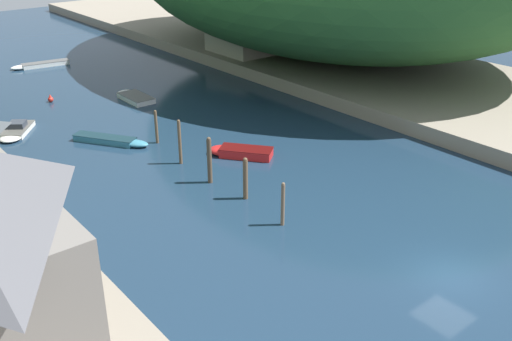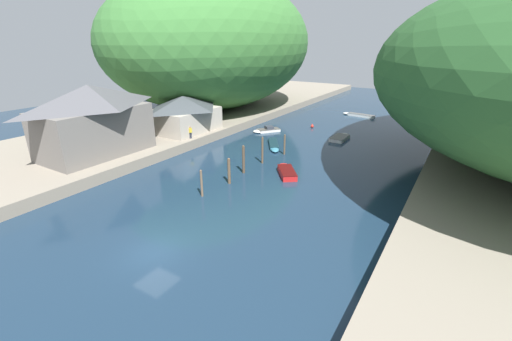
{
  "view_description": "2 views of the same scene",
  "coord_description": "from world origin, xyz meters",
  "px_view_note": "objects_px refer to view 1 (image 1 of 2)",
  "views": [
    {
      "loc": [
        -22.37,
        -12.14,
        16.76
      ],
      "look_at": [
        -3.0,
        11.67,
        2.46
      ],
      "focal_mm": 40.0,
      "sensor_mm": 36.0,
      "label": 1
    },
    {
      "loc": [
        16.94,
        -13.49,
        14.14
      ],
      "look_at": [
        0.15,
        13.46,
        1.88
      ],
      "focal_mm": 24.0,
      "sensor_mm": 36.0,
      "label": 2
    }
  ],
  "objects_px": {
    "boat_white_cruiser": "(39,65)",
    "boat_far_right_bank": "(238,152)",
    "boat_navy_launch": "(133,97)",
    "boat_red_skiff": "(16,131)",
    "person_on_quay": "(4,179)",
    "channel_buoy_near": "(51,99)",
    "boat_small_dinghy": "(114,140)",
    "right_bank_cottage": "(243,27)"
  },
  "relations": [
    {
      "from": "boat_small_dinghy",
      "to": "boat_navy_launch",
      "type": "bearing_deg",
      "value": -158.83
    },
    {
      "from": "person_on_quay",
      "to": "channel_buoy_near",
      "type": "bearing_deg",
      "value": -10.58
    },
    {
      "from": "boat_small_dinghy",
      "to": "boat_white_cruiser",
      "type": "height_order",
      "value": "boat_small_dinghy"
    },
    {
      "from": "channel_buoy_near",
      "to": "person_on_quay",
      "type": "xyz_separation_m",
      "value": [
        -9.86,
        -19.27,
        1.94
      ]
    },
    {
      "from": "boat_small_dinghy",
      "to": "boat_far_right_bank",
      "type": "bearing_deg",
      "value": 93.81
    },
    {
      "from": "boat_navy_launch",
      "to": "boat_red_skiff",
      "type": "height_order",
      "value": "boat_red_skiff"
    },
    {
      "from": "boat_far_right_bank",
      "to": "right_bank_cottage",
      "type": "bearing_deg",
      "value": 13.43
    },
    {
      "from": "boat_far_right_bank",
      "to": "channel_buoy_near",
      "type": "xyz_separation_m",
      "value": [
        -5.95,
        21.21,
        -0.03
      ]
    },
    {
      "from": "boat_red_skiff",
      "to": "person_on_quay",
      "type": "distance_m",
      "value": 13.76
    },
    {
      "from": "right_bank_cottage",
      "to": "boat_red_skiff",
      "type": "height_order",
      "value": "right_bank_cottage"
    },
    {
      "from": "person_on_quay",
      "to": "boat_small_dinghy",
      "type": "bearing_deg",
      "value": -41.53
    },
    {
      "from": "boat_white_cruiser",
      "to": "channel_buoy_near",
      "type": "relative_size",
      "value": 8.65
    },
    {
      "from": "boat_white_cruiser",
      "to": "boat_far_right_bank",
      "type": "bearing_deg",
      "value": -168.34
    },
    {
      "from": "channel_buoy_near",
      "to": "boat_navy_launch",
      "type": "bearing_deg",
      "value": -32.52
    },
    {
      "from": "boat_navy_launch",
      "to": "channel_buoy_near",
      "type": "relative_size",
      "value": 6.55
    },
    {
      "from": "boat_navy_launch",
      "to": "boat_red_skiff",
      "type": "distance_m",
      "value": 11.97
    },
    {
      "from": "boat_red_skiff",
      "to": "person_on_quay",
      "type": "xyz_separation_m",
      "value": [
        -4.55,
        -12.84,
        1.96
      ]
    },
    {
      "from": "boat_small_dinghy",
      "to": "person_on_quay",
      "type": "distance_m",
      "value": 11.68
    },
    {
      "from": "boat_small_dinghy",
      "to": "channel_buoy_near",
      "type": "distance_m",
      "value": 13.18
    },
    {
      "from": "person_on_quay",
      "to": "right_bank_cottage",
      "type": "bearing_deg",
      "value": -42.89
    },
    {
      "from": "boat_far_right_bank",
      "to": "person_on_quay",
      "type": "relative_size",
      "value": 2.76
    },
    {
      "from": "boat_navy_launch",
      "to": "boat_far_right_bank",
      "type": "relative_size",
      "value": 1.06
    },
    {
      "from": "right_bank_cottage",
      "to": "boat_navy_launch",
      "type": "height_order",
      "value": "right_bank_cottage"
    },
    {
      "from": "boat_navy_launch",
      "to": "boat_red_skiff",
      "type": "relative_size",
      "value": 1.08
    },
    {
      "from": "boat_white_cruiser",
      "to": "person_on_quay",
      "type": "relative_size",
      "value": 3.88
    },
    {
      "from": "right_bank_cottage",
      "to": "boat_navy_launch",
      "type": "distance_m",
      "value": 17.79
    },
    {
      "from": "right_bank_cottage",
      "to": "boat_small_dinghy",
      "type": "distance_m",
      "value": 27.21
    },
    {
      "from": "boat_navy_launch",
      "to": "boat_white_cruiser",
      "type": "xyz_separation_m",
      "value": [
        -2.66,
        17.53,
        -0.01
      ]
    },
    {
      "from": "right_bank_cottage",
      "to": "boat_small_dinghy",
      "type": "xyz_separation_m",
      "value": [
        -23.32,
        -13.47,
        -3.87
      ]
    },
    {
      "from": "boat_navy_launch",
      "to": "boat_far_right_bank",
      "type": "height_order",
      "value": "boat_far_right_bank"
    },
    {
      "from": "boat_small_dinghy",
      "to": "person_on_quay",
      "type": "relative_size",
      "value": 3.48
    },
    {
      "from": "boat_far_right_bank",
      "to": "channel_buoy_near",
      "type": "bearing_deg",
      "value": 67.88
    },
    {
      "from": "boat_red_skiff",
      "to": "boat_white_cruiser",
      "type": "bearing_deg",
      "value": -78.11
    },
    {
      "from": "boat_white_cruiser",
      "to": "boat_navy_launch",
      "type": "bearing_deg",
      "value": -163.3
    },
    {
      "from": "boat_red_skiff",
      "to": "channel_buoy_near",
      "type": "relative_size",
      "value": 6.04
    },
    {
      "from": "boat_white_cruiser",
      "to": "boat_far_right_bank",
      "type": "distance_m",
      "value": 34.71
    },
    {
      "from": "boat_navy_launch",
      "to": "boat_red_skiff",
      "type": "bearing_deg",
      "value": -168.78
    },
    {
      "from": "right_bank_cottage",
      "to": "boat_small_dinghy",
      "type": "relative_size",
      "value": 1.35
    },
    {
      "from": "channel_buoy_near",
      "to": "person_on_quay",
      "type": "bearing_deg",
      "value": -117.09
    },
    {
      "from": "person_on_quay",
      "to": "boat_red_skiff",
      "type": "bearing_deg",
      "value": -3.0
    },
    {
      "from": "boat_small_dinghy",
      "to": "boat_red_skiff",
      "type": "height_order",
      "value": "boat_red_skiff"
    },
    {
      "from": "boat_red_skiff",
      "to": "boat_far_right_bank",
      "type": "height_order",
      "value": "boat_red_skiff"
    }
  ]
}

